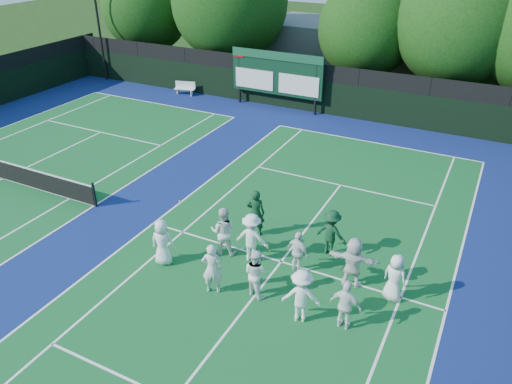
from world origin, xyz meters
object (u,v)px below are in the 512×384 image
at_px(coach_left, 256,213).
at_px(scoreboard, 276,74).
at_px(tennis_net, 1,169).
at_px(bench, 185,88).

bearing_deg(coach_left, scoreboard, -84.61).
xyz_separation_m(tennis_net, bench, (0.29, 14.36, -0.02)).
bearing_deg(tennis_net, bench, 88.86).
bearing_deg(bench, coach_left, -47.43).
xyz_separation_m(tennis_net, coach_left, (12.42, 1.16, 0.44)).
distance_m(tennis_net, bench, 14.37).
height_order(bench, coach_left, coach_left).
relative_size(scoreboard, bench, 4.15).
distance_m(scoreboard, bench, 6.92).
bearing_deg(coach_left, bench, -64.06).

